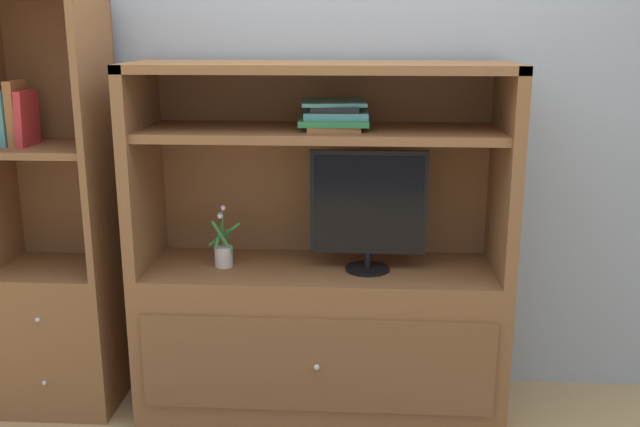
{
  "coord_description": "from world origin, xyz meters",
  "views": [
    {
      "loc": [
        0.17,
        -2.51,
        1.66
      ],
      "look_at": [
        0.0,
        0.35,
        0.92
      ],
      "focal_mm": 39.99,
      "sensor_mm": 36.0,
      "label": 1
    }
  ],
  "objects": [
    {
      "name": "painted_rear_wall",
      "position": [
        0.0,
        0.75,
        1.4
      ],
      "size": [
        6.0,
        0.1,
        2.8
      ],
      "primitive_type": "cube",
      "color": "#9EA8B2",
      "rests_on": "ground_plane"
    },
    {
      "name": "media_console",
      "position": [
        0.0,
        0.41,
        0.5
      ],
      "size": [
        1.56,
        0.54,
        1.53
      ],
      "color": "brown",
      "rests_on": "ground_plane"
    },
    {
      "name": "tv_monitor",
      "position": [
        0.2,
        0.37,
        0.94
      ],
      "size": [
        0.49,
        0.19,
        0.51
      ],
      "color": "black",
      "rests_on": "media_console"
    },
    {
      "name": "potted_plant",
      "position": [
        -0.42,
        0.38,
        0.73
      ],
      "size": [
        0.15,
        0.09,
        0.27
      ],
      "color": "beige",
      "rests_on": "media_console"
    },
    {
      "name": "magazine_stack",
      "position": [
        0.06,
        0.4,
        1.32
      ],
      "size": [
        0.29,
        0.3,
        0.11
      ],
      "color": "#A56638",
      "rests_on": "media_console"
    },
    {
      "name": "bookshelf_tall",
      "position": [
        -1.17,
        0.41,
        0.58
      ],
      "size": [
        0.52,
        0.44,
        1.81
      ],
      "color": "brown",
      "rests_on": "ground_plane"
    },
    {
      "name": "upright_book_row",
      "position": [
        -1.29,
        0.4,
        1.3
      ],
      "size": [
        0.15,
        0.17,
        0.27
      ],
      "color": "red",
      "rests_on": "bookshelf_tall"
    }
  ]
}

